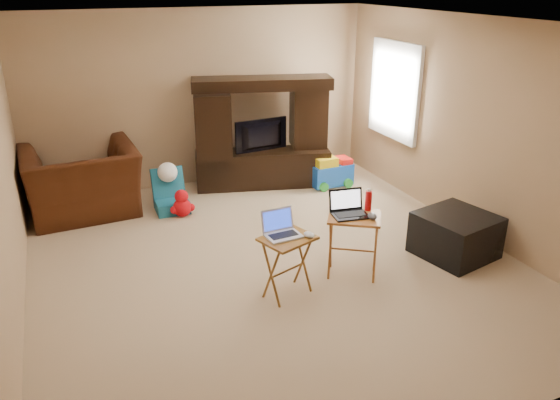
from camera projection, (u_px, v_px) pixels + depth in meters
name	position (u px, v px, depth m)	size (l,w,h in m)	color
floor	(273.00, 261.00, 5.97)	(5.50, 5.50, 0.00)	#C7AB89
ceiling	(272.00, 22.00, 5.02)	(5.50, 5.50, 0.00)	silver
wall_back	(202.00, 99.00, 7.84)	(5.00, 5.00, 0.00)	tan
wall_front	(449.00, 284.00, 3.15)	(5.00, 5.00, 0.00)	tan
wall_right	(471.00, 127.00, 6.38)	(5.50, 5.50, 0.00)	tan
window_pane	(396.00, 91.00, 7.64)	(1.20, 1.20, 0.00)	white
window_frame	(394.00, 91.00, 7.63)	(0.06, 1.14, 1.34)	white
entertainment_center	(263.00, 133.00, 7.83)	(1.94, 0.49, 1.59)	black
television	(264.00, 136.00, 7.80)	(0.81, 0.11, 0.46)	black
recliner	(82.00, 182.00, 6.98)	(1.37, 1.20, 0.89)	#431B0E
child_rocker	(171.00, 191.00, 7.13)	(0.42, 0.48, 0.56)	#17607F
plush_toy	(182.00, 203.00, 7.02)	(0.33, 0.28, 0.37)	red
push_toy	(331.00, 171.00, 8.02)	(0.62, 0.44, 0.47)	blue
ottoman	(455.00, 235.00, 6.02)	(0.74, 0.74, 0.48)	black
tray_table_left	(287.00, 266.00, 5.23)	(0.48, 0.38, 0.62)	#946023
tray_table_right	(353.00, 246.00, 5.57)	(0.52, 0.41, 0.67)	#AB6729
laptop_left	(284.00, 225.00, 5.09)	(0.32, 0.27, 0.24)	silver
laptop_right	(351.00, 205.00, 5.40)	(0.35, 0.29, 0.24)	black
mouse_left	(309.00, 235.00, 5.11)	(0.08, 0.13, 0.05)	silver
mouse_right	(372.00, 216.00, 5.38)	(0.09, 0.14, 0.06)	#3A3A3E
water_bottle	(368.00, 201.00, 5.54)	(0.07, 0.07, 0.21)	red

